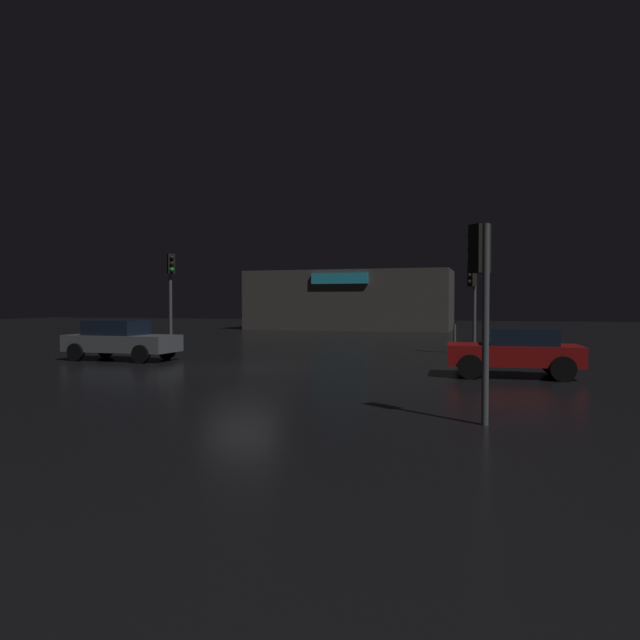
{
  "coord_description": "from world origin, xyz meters",
  "views": [
    {
      "loc": [
        8.17,
        -18.1,
        2.19
      ],
      "look_at": [
        0.75,
        6.66,
        1.48
      ],
      "focal_mm": 32.96,
      "sensor_mm": 36.0,
      "label": 1
    }
  ],
  "objects_px": {
    "traffic_signal_opposite": "(171,284)",
    "traffic_signal_cross_right": "(473,291)",
    "traffic_signal_cross_left": "(481,276)",
    "store_building": "(349,300)",
    "car_near": "(515,351)",
    "car_far": "(121,339)"
  },
  "relations": [
    {
      "from": "car_near",
      "to": "car_far",
      "type": "xyz_separation_m",
      "value": [
        -14.55,
        1.09,
        0.03
      ]
    },
    {
      "from": "traffic_signal_cross_left",
      "to": "car_far",
      "type": "height_order",
      "value": "traffic_signal_cross_left"
    },
    {
      "from": "traffic_signal_cross_right",
      "to": "car_far",
      "type": "relative_size",
      "value": 0.88
    },
    {
      "from": "car_near",
      "to": "traffic_signal_cross_left",
      "type": "bearing_deg",
      "value": -96.36
    },
    {
      "from": "traffic_signal_opposite",
      "to": "traffic_signal_cross_right",
      "type": "height_order",
      "value": "traffic_signal_opposite"
    },
    {
      "from": "traffic_signal_cross_left",
      "to": "traffic_signal_cross_right",
      "type": "xyz_separation_m",
      "value": [
        -0.68,
        14.95,
        0.07
      ]
    },
    {
      "from": "traffic_signal_cross_left",
      "to": "car_far",
      "type": "relative_size",
      "value": 0.83
    },
    {
      "from": "store_building",
      "to": "car_near",
      "type": "relative_size",
      "value": 4.33
    },
    {
      "from": "traffic_signal_opposite",
      "to": "car_far",
      "type": "distance_m",
      "value": 5.55
    },
    {
      "from": "traffic_signal_cross_left",
      "to": "car_far",
      "type": "bearing_deg",
      "value": 147.97
    },
    {
      "from": "store_building",
      "to": "traffic_signal_cross_right",
      "type": "relative_size",
      "value": 4.43
    },
    {
      "from": "traffic_signal_cross_left",
      "to": "car_near",
      "type": "distance_m",
      "value": 7.78
    },
    {
      "from": "store_building",
      "to": "traffic_signal_opposite",
      "type": "bearing_deg",
      "value": -96.43
    },
    {
      "from": "store_building",
      "to": "car_far",
      "type": "xyz_separation_m",
      "value": [
        -1.97,
        -29.19,
        -1.69
      ]
    },
    {
      "from": "store_building",
      "to": "car_near",
      "type": "bearing_deg",
      "value": -67.44
    },
    {
      "from": "car_far",
      "to": "car_near",
      "type": "bearing_deg",
      "value": -4.27
    },
    {
      "from": "car_near",
      "to": "car_far",
      "type": "relative_size",
      "value": 0.9
    },
    {
      "from": "traffic_signal_cross_right",
      "to": "car_near",
      "type": "bearing_deg",
      "value": -78.5
    },
    {
      "from": "traffic_signal_opposite",
      "to": "car_near",
      "type": "relative_size",
      "value": 1.15
    },
    {
      "from": "store_building",
      "to": "traffic_signal_cross_left",
      "type": "height_order",
      "value": "store_building"
    },
    {
      "from": "traffic_signal_opposite",
      "to": "car_far",
      "type": "relative_size",
      "value": 1.04
    },
    {
      "from": "store_building",
      "to": "traffic_signal_cross_left",
      "type": "distance_m",
      "value": 39.55
    }
  ]
}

